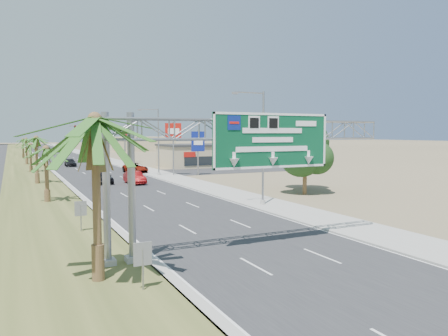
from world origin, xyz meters
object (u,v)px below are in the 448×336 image
object	(u,v)px
sign_gantry	(244,140)
car_mid_lane	(135,178)
signal_mast	(114,141)
pole_sign_blue	(198,143)
car_left_lane	(103,177)
car_far	(70,163)
store_building	(209,156)
car_right_lane	(135,168)
pole_sign_red_near	(173,134)
pole_sign_red_far	(128,134)
palm_near	(95,121)

from	to	relation	value
sign_gantry	car_mid_lane	xyz separation A→B (m)	(2.56, 33.14, -5.27)
signal_mast	pole_sign_blue	xyz separation A→B (m)	(7.83, -22.04, 0.05)
car_left_lane	car_far	bearing A→B (deg)	88.30
car_left_lane	store_building	bearing A→B (deg)	38.71
car_right_lane	pole_sign_red_near	xyz separation A→B (m)	(4.00, -6.94, 5.48)
signal_mast	store_building	size ratio (longest dim) A/B	0.57
pole_sign_red_near	pole_sign_red_far	distance (m)	30.59
signal_mast	car_mid_lane	xyz separation A→B (m)	(-3.67, -28.90, -4.06)
pole_sign_blue	pole_sign_red_far	distance (m)	31.87
sign_gantry	pole_sign_blue	world-z (taller)	sign_gantry
signal_mast	store_building	distance (m)	18.08
sign_gantry	car_left_lane	bearing A→B (deg)	91.52
car_mid_lane	car_far	distance (m)	33.92
car_mid_lane	pole_sign_blue	xyz separation A→B (m)	(11.50, 6.86, 4.12)
pole_sign_blue	car_mid_lane	bearing A→B (deg)	-149.17
pole_sign_blue	sign_gantry	bearing A→B (deg)	-109.37
car_right_lane	car_far	distance (m)	20.29
store_building	pole_sign_blue	world-z (taller)	pole_sign_blue
store_building	signal_mast	bearing A→B (deg)	160.46
palm_near	car_right_lane	xyz separation A→B (m)	(14.70, 50.02, -6.15)
signal_mast	car_mid_lane	bearing A→B (deg)	-97.24
store_building	pole_sign_red_far	xyz separation A→B (m)	(-11.77, 15.66, 4.13)
sign_gantry	signal_mast	distance (m)	62.37
sign_gantry	store_building	xyz separation A→B (m)	(23.06, 56.07, -4.06)
car_left_lane	pole_sign_blue	bearing A→B (deg)	15.08
pole_sign_red_near	car_far	bearing A→B (deg)	114.45
sign_gantry	car_far	xyz separation A→B (m)	(-1.13, 66.87, -5.38)
car_mid_lane	pole_sign_red_near	xyz separation A→B (m)	(8.00, 8.01, 5.47)
car_far	pole_sign_red_near	xyz separation A→B (m)	(11.69, -25.72, 5.57)
car_mid_lane	pole_sign_red_near	world-z (taller)	pole_sign_red_near
car_mid_lane	car_far	xyz separation A→B (m)	(-3.69, 33.72, -0.10)
car_right_lane	pole_sign_red_far	size ratio (longest dim) A/B	0.72
sign_gantry	store_building	world-z (taller)	sign_gantry
car_far	pole_sign_red_far	distance (m)	14.41
palm_near	car_far	xyz separation A→B (m)	(7.01, 68.79, -6.25)
store_building	pole_sign_blue	size ratio (longest dim) A/B	2.64
sign_gantry	signal_mast	size ratio (longest dim) A/B	1.63
pole_sign_red_near	store_building	bearing A→B (deg)	50.05
car_right_lane	pole_sign_blue	size ratio (longest dim) A/B	0.82
car_mid_lane	pole_sign_blue	distance (m)	14.01
palm_near	car_mid_lane	xyz separation A→B (m)	(10.70, 35.07, -6.14)
car_far	pole_sign_blue	bearing A→B (deg)	-59.73
car_left_lane	car_mid_lane	size ratio (longest dim) A/B	1.01
store_building	car_far	distance (m)	26.52
store_building	pole_sign_red_near	xyz separation A→B (m)	(-12.50, -14.92, 4.26)
store_building	car_mid_lane	xyz separation A→B (m)	(-20.50, -22.93, -1.21)
signal_mast	car_mid_lane	size ratio (longest dim) A/B	2.16
car_left_lane	pole_sign_red_far	distance (m)	38.72
car_mid_lane	car_far	world-z (taller)	car_mid_lane
pole_sign_red_near	pole_sign_red_far	xyz separation A→B (m)	(0.73, 30.58, -0.13)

